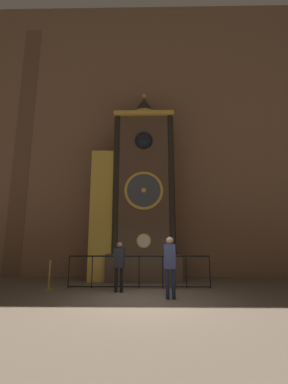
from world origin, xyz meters
name	(u,v)px	position (x,y,z in m)	size (l,w,h in m)	color
ground_plane	(147,301)	(0.00, 0.00, 0.00)	(28.00, 28.00, 0.00)	brown
cathedral_back_wall	(145,129)	(-0.09, 5.27, 7.67)	(24.00, 0.32, 15.35)	#846047
clock_tower	(137,195)	(-0.47, 4.03, 3.79)	(3.98, 1.85, 8.97)	brown
railing_fence	(139,270)	(-0.29, 2.06, 0.64)	(5.18, 0.05, 1.15)	black
visitor_near	(119,262)	(-0.94, 1.29, 0.98)	(0.38, 0.28, 1.63)	black
visitor_far	(170,261)	(0.70, 0.27, 1.09)	(0.37, 0.27, 1.79)	#1B213A
stanchion_post	(49,280)	(-3.48, 1.82, 0.32)	(0.28, 0.28, 1.00)	#B28E33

